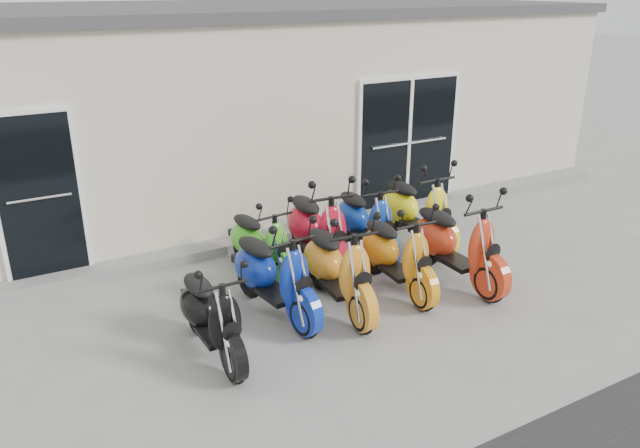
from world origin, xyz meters
The scene contains 15 objects.
ground centered at (0.00, 0.00, 0.00)m, with size 80.00×80.00×0.00m, color gray.
building centered at (0.00, 5.20, 1.60)m, with size 14.00×6.00×3.20m, color beige.
roof_cap centered at (0.00, 5.20, 3.28)m, with size 14.20×6.20×0.16m, color #3F3F42.
front_step centered at (0.00, 2.02, 0.07)m, with size 14.00×0.40×0.15m, color gray.
door_left centered at (-3.20, 2.17, 1.26)m, with size 1.07×0.08×2.22m, color black.
door_right centered at (2.60, 2.17, 1.26)m, with size 2.02×0.08×2.22m, color black.
scooter_front_black centered at (-1.95, -0.53, 0.61)m, with size 0.60×1.65×1.22m, color black, non-canonical shape.
scooter_front_blue centered at (-1.01, -0.07, 0.68)m, with size 0.67×1.83×1.35m, color #0D289A, non-canonical shape.
scooter_front_orange_a centered at (-0.27, -0.30, 0.69)m, with size 0.68×1.86×1.37m, color orange, non-canonical shape.
scooter_front_orange_b centered at (0.63, -0.26, 0.64)m, with size 0.63×1.75×1.29m, color orange, non-canonical shape.
scooter_front_red centered at (1.46, -0.44, 0.71)m, with size 0.69×1.91×1.41m, color red, non-canonical shape.
scooter_back_green centered at (-0.69, 0.98, 0.60)m, with size 0.59×1.64×1.21m, color green, non-canonical shape.
scooter_back_red centered at (0.08, 0.82, 0.72)m, with size 0.71×1.96×1.45m, color #B60D24, non-canonical shape.
scooter_back_blue centered at (0.93, 0.92, 0.65)m, with size 0.64×1.76×1.30m, color #0E37A0, non-canonical shape.
scooter_back_yellow centered at (1.81, 0.85, 0.70)m, with size 0.69×1.89×1.40m, color #FFF416, non-canonical shape.
Camera 1 is at (-3.79, -6.08, 3.74)m, focal length 35.00 mm.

